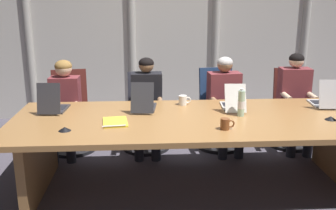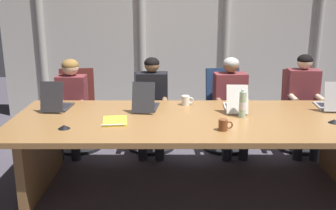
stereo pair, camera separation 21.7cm
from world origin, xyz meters
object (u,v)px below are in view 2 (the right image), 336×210
(laptop_right_mid, at_px, (330,103))
(person_right_mid, at_px, (303,98))
(office_chair_left_end, at_px, (77,118))
(office_chair_right_mid, at_px, (299,119))
(person_center, at_px, (231,99))
(coffee_mug_near, at_px, (185,100))
(conference_mic_middle, at_px, (333,121))
(laptop_left_end, at_px, (56,104))
(person_left_end, at_px, (70,100))
(water_bottle_secondary, at_px, (242,105))
(laptop_center, at_px, (234,104))
(office_chair_center, at_px, (224,118))
(coffee_mug_far, at_px, (223,125))
(office_chair_left_mid, at_px, (150,119))
(laptop_left_mid, at_px, (145,104))
(person_left_mid, at_px, (151,100))
(conference_mic_left_side, at_px, (63,127))
(spiral_notepad, at_px, (114,121))

(laptop_right_mid, bearing_deg, person_right_mid, 9.61)
(office_chair_left_end, height_order, office_chair_right_mid, office_chair_left_end)
(person_center, relative_size, person_right_mid, 0.97)
(coffee_mug_near, bearing_deg, conference_mic_middle, -24.82)
(laptop_left_end, height_order, person_left_end, person_left_end)
(person_center, distance_m, person_right_mid, 0.88)
(laptop_right_mid, height_order, water_bottle_secondary, laptop_right_mid)
(laptop_center, xyz_separation_m, office_chair_right_mid, (0.98, 0.85, -0.42))
(office_chair_center, relative_size, coffee_mug_far, 7.74)
(office_chair_left_end, xyz_separation_m, coffee_mug_near, (1.34, -0.67, 0.41))
(office_chair_right_mid, height_order, coffee_mug_far, office_chair_right_mid)
(person_right_mid, bearing_deg, coffee_mug_near, -67.68)
(office_chair_left_mid, xyz_separation_m, person_center, (0.98, -0.16, 0.31))
(laptop_center, distance_m, conference_mic_middle, 0.96)
(office_chair_center, bearing_deg, laptop_left_mid, -55.72)
(office_chair_left_end, distance_m, person_center, 1.95)
(person_left_mid, distance_m, person_center, 0.97)
(laptop_right_mid, bearing_deg, office_chair_left_mid, 71.49)
(laptop_left_end, xyz_separation_m, water_bottle_secondary, (1.87, -0.27, 0.07))
(office_chair_right_mid, distance_m, person_left_end, 2.89)
(person_right_mid, bearing_deg, office_chair_center, -96.75)
(laptop_left_end, distance_m, office_chair_right_mid, 2.98)
(office_chair_right_mid, bearing_deg, office_chair_left_mid, -84.47)
(laptop_left_end, xyz_separation_m, person_right_mid, (2.80, 0.68, -0.12))
(conference_mic_middle, bearing_deg, office_chair_center, 122.40)
(office_chair_left_mid, height_order, coffee_mug_far, office_chair_left_mid)
(office_chair_right_mid, distance_m, conference_mic_middle, 1.35)
(person_left_mid, bearing_deg, office_chair_right_mid, 95.43)
(laptop_left_mid, height_order, laptop_right_mid, laptop_left_mid)
(conference_mic_left_side, bearing_deg, person_left_end, 101.52)
(person_left_end, relative_size, spiral_notepad, 3.47)
(laptop_left_mid, height_order, conference_mic_middle, laptop_left_mid)
(laptop_right_mid, bearing_deg, office_chair_left_end, 78.44)
(coffee_mug_near, relative_size, conference_mic_middle, 1.21)
(office_chair_left_end, height_order, person_center, person_center)
(laptop_center, height_order, water_bottle_secondary, laptop_center)
(conference_mic_left_side, distance_m, spiral_notepad, 0.47)
(office_chair_left_mid, distance_m, conference_mic_left_side, 1.66)
(person_left_end, distance_m, person_center, 1.96)
(office_chair_left_end, xyz_separation_m, office_chair_center, (1.88, 0.00, 0.00))
(laptop_right_mid, distance_m, coffee_mug_near, 1.52)
(laptop_left_end, height_order, coffee_mug_far, laptop_left_end)
(laptop_right_mid, xyz_separation_m, person_left_end, (-2.89, 0.64, -0.13))
(coffee_mug_near, bearing_deg, laptop_center, -20.01)
(person_center, height_order, spiral_notepad, person_center)
(coffee_mug_far, bearing_deg, office_chair_right_mid, 51.50)
(laptop_center, relative_size, conference_mic_middle, 4.10)
(person_right_mid, xyz_separation_m, conference_mic_middle, (-0.10, -1.13, 0.07))
(laptop_left_end, distance_m, water_bottle_secondary, 1.89)
(laptop_right_mid, bearing_deg, office_chair_center, 54.75)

